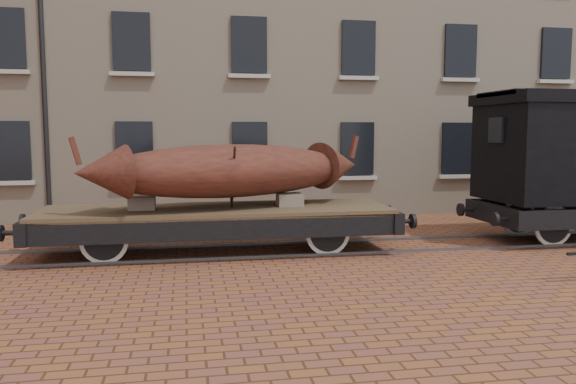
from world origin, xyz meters
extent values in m
plane|color=brown|center=(0.00, 0.00, 0.00)|extent=(90.00, 90.00, 0.00)
cube|color=beige|center=(3.00, 10.00, 7.00)|extent=(40.00, 10.00, 14.00)
cube|color=black|center=(-9.50, 4.96, 2.20)|extent=(1.10, 0.12, 1.70)
cube|color=#ADABA2|center=(-9.50, 4.90, 1.25)|extent=(1.30, 0.18, 0.12)
cube|color=black|center=(-6.00, 4.96, 2.20)|extent=(1.10, 0.12, 1.70)
cube|color=#ADABA2|center=(-6.00, 4.90, 1.25)|extent=(1.30, 0.18, 0.12)
cube|color=black|center=(-2.50, 4.96, 2.20)|extent=(1.10, 0.12, 1.70)
cube|color=#ADABA2|center=(-2.50, 4.90, 1.25)|extent=(1.30, 0.18, 0.12)
cube|color=black|center=(1.00, 4.96, 2.20)|extent=(1.10, 0.12, 1.70)
cube|color=#ADABA2|center=(1.00, 4.90, 1.25)|extent=(1.30, 0.18, 0.12)
cube|color=black|center=(4.50, 4.96, 2.20)|extent=(1.10, 0.12, 1.70)
cube|color=#ADABA2|center=(4.50, 4.90, 1.25)|extent=(1.30, 0.18, 0.12)
cube|color=black|center=(8.00, 4.96, 2.20)|extent=(1.10, 0.12, 1.70)
cube|color=#ADABA2|center=(8.00, 4.90, 1.25)|extent=(1.30, 0.18, 0.12)
cube|color=black|center=(-9.50, 4.96, 5.40)|extent=(1.10, 0.12, 1.70)
cube|color=#ADABA2|center=(-9.50, 4.90, 4.45)|extent=(1.30, 0.18, 0.12)
cube|color=black|center=(-6.00, 4.96, 5.40)|extent=(1.10, 0.12, 1.70)
cube|color=#ADABA2|center=(-6.00, 4.90, 4.45)|extent=(1.30, 0.18, 0.12)
cube|color=black|center=(-2.50, 4.96, 5.40)|extent=(1.10, 0.12, 1.70)
cube|color=#ADABA2|center=(-2.50, 4.90, 4.45)|extent=(1.30, 0.18, 0.12)
cube|color=black|center=(1.00, 4.96, 5.40)|extent=(1.10, 0.12, 1.70)
cube|color=#ADABA2|center=(1.00, 4.90, 4.45)|extent=(1.30, 0.18, 0.12)
cube|color=black|center=(4.50, 4.96, 5.40)|extent=(1.10, 0.12, 1.70)
cube|color=#ADABA2|center=(4.50, 4.90, 4.45)|extent=(1.30, 0.18, 0.12)
cube|color=black|center=(8.00, 4.96, 5.40)|extent=(1.10, 0.12, 1.70)
cube|color=#ADABA2|center=(8.00, 4.90, 4.45)|extent=(1.30, 0.18, 0.12)
cube|color=#59595E|center=(0.00, -0.72, 0.03)|extent=(30.00, 0.08, 0.06)
cube|color=#59595E|center=(0.00, 0.72, 0.03)|extent=(30.00, 0.08, 0.06)
cube|color=#493D25|center=(-3.79, 0.00, 0.97)|extent=(7.74, 2.27, 0.12)
cube|color=black|center=(-3.79, -1.05, 0.72)|extent=(7.74, 0.17, 0.46)
cube|color=black|center=(-3.79, 1.05, 0.72)|extent=(7.74, 0.17, 0.46)
cube|color=black|center=(-7.66, 0.00, 0.72)|extent=(0.23, 2.37, 0.46)
cylinder|color=black|center=(-7.95, -0.77, 0.72)|extent=(0.36, 0.10, 0.10)
cylinder|color=black|center=(-8.12, -0.77, 0.72)|extent=(0.08, 0.33, 0.33)
cylinder|color=black|center=(-7.95, 0.77, 0.72)|extent=(0.36, 0.10, 0.10)
cylinder|color=black|center=(-8.12, 0.77, 0.72)|extent=(0.08, 0.33, 0.33)
cube|color=black|center=(0.08, 0.00, 0.72)|extent=(0.23, 2.37, 0.46)
cylinder|color=black|center=(0.37, -0.77, 0.72)|extent=(0.36, 0.10, 0.10)
cylinder|color=black|center=(0.54, -0.77, 0.72)|extent=(0.08, 0.33, 0.33)
cylinder|color=black|center=(0.37, 0.77, 0.72)|extent=(0.36, 0.10, 0.10)
cylinder|color=black|center=(0.54, 0.77, 0.72)|extent=(0.08, 0.33, 0.33)
cylinder|color=black|center=(-6.16, 0.00, 0.50)|extent=(0.10, 1.96, 0.10)
cylinder|color=silver|center=(-6.16, -0.72, 0.50)|extent=(0.99, 0.07, 0.99)
cylinder|color=black|center=(-6.16, -0.72, 0.50)|extent=(0.81, 0.10, 0.81)
cube|color=black|center=(-6.16, -0.84, 0.74)|extent=(0.93, 0.08, 0.10)
cylinder|color=silver|center=(-6.16, 0.72, 0.50)|extent=(0.99, 0.07, 0.99)
cylinder|color=black|center=(-6.16, 0.72, 0.50)|extent=(0.81, 0.10, 0.81)
cube|color=black|center=(-6.16, 0.84, 0.74)|extent=(0.93, 0.08, 0.10)
cylinder|color=black|center=(-1.42, 0.00, 0.50)|extent=(0.10, 1.96, 0.10)
cylinder|color=silver|center=(-1.42, -0.72, 0.50)|extent=(0.99, 0.07, 0.99)
cylinder|color=black|center=(-1.42, -0.72, 0.50)|extent=(0.81, 0.10, 0.81)
cube|color=black|center=(-1.42, -0.84, 0.74)|extent=(0.93, 0.08, 0.10)
cylinder|color=silver|center=(-1.42, 0.72, 0.50)|extent=(0.99, 0.07, 0.99)
cylinder|color=black|center=(-1.42, 0.72, 0.50)|extent=(0.81, 0.10, 0.81)
cube|color=black|center=(-1.42, 0.84, 0.74)|extent=(0.93, 0.08, 0.10)
cube|color=black|center=(-3.79, 0.00, 0.57)|extent=(4.13, 0.06, 0.06)
cube|color=gray|center=(-5.44, 0.00, 1.18)|extent=(0.57, 0.52, 0.29)
cube|color=gray|center=(-2.14, 0.00, 1.18)|extent=(0.57, 0.52, 0.29)
ellipsoid|color=maroon|center=(-3.47, 0.00, 1.86)|extent=(6.24, 3.53, 1.19)
cone|color=maroon|center=(-6.17, -0.84, 1.91)|extent=(1.32, 1.38, 1.13)
cube|color=maroon|center=(-6.61, -0.97, 2.35)|extent=(0.26, 0.19, 0.57)
cone|color=maroon|center=(-0.77, 0.84, 1.91)|extent=(1.32, 1.38, 1.13)
cube|color=maroon|center=(-0.33, 0.97, 2.35)|extent=(0.26, 0.19, 0.57)
cylinder|color=black|center=(-3.47, -0.48, 1.73)|extent=(0.05, 1.02, 1.42)
cylinder|color=black|center=(-3.47, 0.48, 1.73)|extent=(0.05, 1.02, 1.42)
cube|color=black|center=(6.07, 1.13, 0.72)|extent=(6.16, 0.16, 0.46)
cube|color=black|center=(2.99, 0.00, 0.72)|extent=(0.23, 2.46, 0.46)
cylinder|color=black|center=(2.53, -0.82, 0.72)|extent=(0.08, 0.33, 0.33)
cylinder|color=black|center=(2.53, 0.82, 0.72)|extent=(0.08, 0.33, 0.33)
cylinder|color=black|center=(4.12, 0.00, 0.49)|extent=(0.10, 1.95, 0.10)
cylinder|color=silver|center=(4.12, -0.72, 0.49)|extent=(0.99, 0.07, 0.99)
cylinder|color=black|center=(4.12, -0.72, 0.49)|extent=(0.81, 0.10, 0.81)
cylinder|color=silver|center=(4.12, 0.72, 0.49)|extent=(0.99, 0.07, 0.99)
cylinder|color=black|center=(4.12, 0.72, 0.49)|extent=(0.81, 0.10, 0.81)
cube|color=black|center=(2.97, 0.00, 2.77)|extent=(0.08, 0.62, 0.62)
camera|label=1|loc=(-4.46, -12.58, 2.70)|focal=35.00mm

